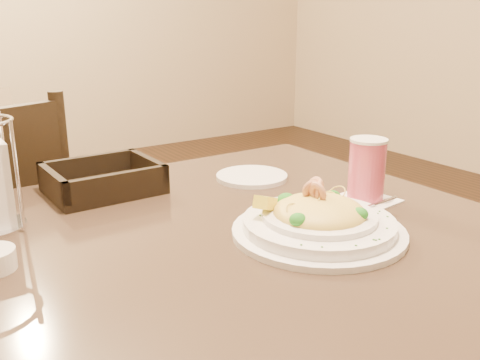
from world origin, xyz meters
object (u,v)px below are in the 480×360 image
pasta_bowl (319,220)px  bread_basket (103,182)px  side_plate (252,177)px  drink_glass (367,171)px  main_table (246,344)px

pasta_bowl → bread_basket: pasta_bowl is taller
pasta_bowl → side_plate: size_ratio=2.02×
pasta_bowl → drink_glass: 0.21m
bread_basket → drink_glass: bearing=-39.8°
drink_glass → bread_basket: 0.54m
bread_basket → main_table: bearing=-66.7°
pasta_bowl → drink_glass: bearing=22.0°
bread_basket → side_plate: 0.32m
bread_basket → pasta_bowl: bearing=-62.5°
pasta_bowl → main_table: bearing=129.6°
main_table → bread_basket: size_ratio=4.09×
bread_basket → side_plate: size_ratio=1.38×
side_plate → bread_basket: bearing=162.8°
main_table → pasta_bowl: pasta_bowl is taller
drink_glass → pasta_bowl: bearing=-158.0°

